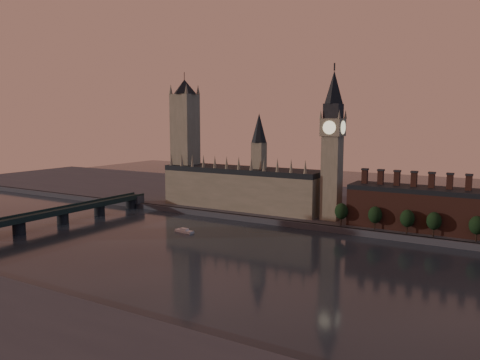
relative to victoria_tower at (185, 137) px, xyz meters
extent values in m
plane|color=black|center=(120.00, -115.00, -59.09)|extent=(900.00, 900.00, 0.00)
cube|color=#404145|center=(120.00, -25.00, -57.09)|extent=(900.00, 4.00, 4.00)
cube|color=#404145|center=(120.00, 65.00, -57.09)|extent=(900.00, 180.00, 4.00)
cube|color=gray|center=(55.00, 0.00, -41.09)|extent=(130.00, 30.00, 28.00)
cube|color=black|center=(55.00, 0.00, -25.09)|extent=(130.00, 30.00, 4.00)
cube|color=gray|center=(70.00, 0.00, -15.09)|extent=(9.00, 9.00, 24.00)
cone|color=black|center=(70.00, 0.00, 7.91)|extent=(12.00, 12.00, 22.00)
cone|color=gray|center=(-4.00, -14.00, -18.09)|extent=(2.60, 2.60, 10.00)
cone|color=gray|center=(6.73, -14.00, -18.09)|extent=(2.60, 2.60, 10.00)
cone|color=gray|center=(17.45, -14.00, -18.09)|extent=(2.60, 2.60, 10.00)
cone|color=gray|center=(28.18, -14.00, -18.09)|extent=(2.60, 2.60, 10.00)
cone|color=gray|center=(38.91, -14.00, -18.09)|extent=(2.60, 2.60, 10.00)
cone|color=gray|center=(49.64, -14.00, -18.09)|extent=(2.60, 2.60, 10.00)
cone|color=gray|center=(60.36, -14.00, -18.09)|extent=(2.60, 2.60, 10.00)
cone|color=gray|center=(71.09, -14.00, -18.09)|extent=(2.60, 2.60, 10.00)
cone|color=gray|center=(81.82, -14.00, -18.09)|extent=(2.60, 2.60, 10.00)
cone|color=gray|center=(92.55, -14.00, -18.09)|extent=(2.60, 2.60, 10.00)
cone|color=gray|center=(103.27, -14.00, -18.09)|extent=(2.60, 2.60, 10.00)
cone|color=gray|center=(114.00, -14.00, -18.09)|extent=(2.60, 2.60, 10.00)
cube|color=gray|center=(0.00, 0.00, -10.09)|extent=(18.00, 18.00, 90.00)
cone|color=black|center=(0.00, 0.00, 40.91)|extent=(24.00, 24.00, 12.00)
cylinder|color=#232326|center=(0.00, 0.00, 46.91)|extent=(0.50, 0.50, 12.00)
cone|color=gray|center=(-8.00, -8.00, 38.91)|extent=(3.00, 3.00, 8.00)
cone|color=gray|center=(8.00, -8.00, 38.91)|extent=(3.00, 3.00, 8.00)
cone|color=gray|center=(-8.00, 8.00, 38.91)|extent=(3.00, 3.00, 8.00)
cone|color=gray|center=(8.00, 8.00, 38.91)|extent=(3.00, 3.00, 8.00)
cube|color=gray|center=(130.00, -5.00, -26.09)|extent=(12.00, 12.00, 58.00)
cube|color=gray|center=(130.00, -5.00, 8.91)|extent=(14.00, 14.00, 12.00)
cube|color=#232326|center=(130.00, -5.00, 19.91)|extent=(11.00, 11.00, 10.00)
cone|color=black|center=(130.00, -5.00, 35.91)|extent=(13.00, 13.00, 22.00)
cylinder|color=#232326|center=(130.00, -5.00, 49.41)|extent=(1.00, 1.00, 5.00)
cylinder|color=beige|center=(130.00, -12.20, 8.91)|extent=(9.00, 0.50, 9.00)
cylinder|color=beige|center=(130.00, 2.20, 8.91)|extent=(9.00, 0.50, 9.00)
cylinder|color=beige|center=(122.80, -5.00, 8.91)|extent=(0.50, 9.00, 9.00)
cylinder|color=beige|center=(137.20, -5.00, 8.91)|extent=(0.50, 9.00, 9.00)
cone|color=gray|center=(123.50, -11.50, 17.91)|extent=(2.00, 2.00, 6.00)
cone|color=gray|center=(136.50, -11.50, 17.91)|extent=(2.00, 2.00, 6.00)
cone|color=gray|center=(123.50, 1.50, 17.91)|extent=(2.00, 2.00, 6.00)
cone|color=gray|center=(136.50, 1.50, 17.91)|extent=(2.00, 2.00, 6.00)
cube|color=brown|center=(200.00, -5.00, -43.09)|extent=(110.00, 25.00, 24.00)
cube|color=black|center=(200.00, -5.00, -29.59)|extent=(110.00, 25.00, 3.00)
cube|color=brown|center=(153.00, -5.00, -23.59)|extent=(3.50, 3.50, 9.00)
cube|color=#232326|center=(153.00, -5.00, -18.59)|extent=(4.20, 4.20, 1.00)
cube|color=brown|center=(163.44, -5.00, -23.59)|extent=(3.50, 3.50, 9.00)
cube|color=#232326|center=(163.44, -5.00, -18.59)|extent=(4.20, 4.20, 1.00)
cube|color=brown|center=(173.89, -5.00, -23.59)|extent=(3.50, 3.50, 9.00)
cube|color=#232326|center=(173.89, -5.00, -18.59)|extent=(4.20, 4.20, 1.00)
cube|color=brown|center=(184.33, -5.00, -23.59)|extent=(3.50, 3.50, 9.00)
cube|color=#232326|center=(184.33, -5.00, -18.59)|extent=(4.20, 4.20, 1.00)
cube|color=brown|center=(194.78, -5.00, -23.59)|extent=(3.50, 3.50, 9.00)
cube|color=#232326|center=(194.78, -5.00, -18.59)|extent=(4.20, 4.20, 1.00)
cube|color=brown|center=(205.22, -5.00, -23.59)|extent=(3.50, 3.50, 9.00)
cube|color=#232326|center=(205.22, -5.00, -18.59)|extent=(4.20, 4.20, 1.00)
cube|color=brown|center=(215.67, -5.00, -23.59)|extent=(3.50, 3.50, 9.00)
cube|color=#232326|center=(215.67, -5.00, -18.59)|extent=(4.20, 4.20, 1.00)
cylinder|color=black|center=(142.51, -20.08, -52.09)|extent=(0.80, 0.80, 6.00)
ellipsoid|color=black|center=(142.51, -20.08, -45.59)|extent=(8.60, 8.60, 10.75)
cylinder|color=black|center=(164.67, -20.62, -52.09)|extent=(0.80, 0.80, 6.00)
ellipsoid|color=black|center=(164.67, -20.62, -45.59)|extent=(8.60, 8.60, 10.75)
cylinder|color=black|center=(184.39, -21.33, -52.09)|extent=(0.80, 0.80, 6.00)
ellipsoid|color=black|center=(184.39, -21.33, -45.59)|extent=(8.60, 8.60, 10.75)
cylinder|color=black|center=(199.52, -20.77, -52.09)|extent=(0.80, 0.80, 6.00)
ellipsoid|color=black|center=(199.52, -20.77, -45.59)|extent=(8.60, 8.60, 10.75)
cylinder|color=black|center=(222.36, -20.71, -52.09)|extent=(0.80, 0.80, 6.00)
ellipsoid|color=black|center=(222.36, -20.71, -45.59)|extent=(8.60, 8.60, 10.75)
cube|color=#1D2D29|center=(-35.00, -120.00, -50.09)|extent=(12.00, 200.00, 2.50)
cube|color=#1D2D29|center=(-40.50, -120.00, -48.19)|extent=(1.00, 200.00, 1.30)
cube|color=#1D2D29|center=(-29.50, -120.00, -48.19)|extent=(1.00, 200.00, 1.30)
cube|color=#404145|center=(-35.00, -25.00, -52.09)|extent=(14.00, 8.00, 6.00)
cylinder|color=#232326|center=(-35.00, -132.00, -55.21)|extent=(8.00, 8.00, 7.75)
cylinder|color=#232326|center=(-35.00, -98.00, -55.21)|extent=(8.00, 8.00, 7.75)
cylinder|color=#232326|center=(-35.00, -64.00, -55.21)|extent=(8.00, 8.00, 7.75)
cylinder|color=#232326|center=(-35.00, -30.00, -55.21)|extent=(8.00, 8.00, 7.75)
cube|color=silver|center=(55.27, -75.22, -58.30)|extent=(14.21, 5.75, 1.58)
cube|color=silver|center=(55.27, -75.22, -56.92)|extent=(6.26, 3.72, 1.18)
camera|label=1|loc=(238.61, -313.82, 14.18)|focal=35.00mm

